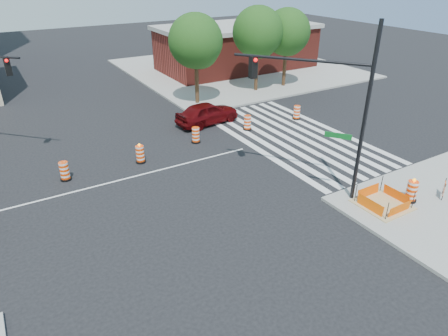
{
  "coord_description": "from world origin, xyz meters",
  "views": [
    {
      "loc": [
        -5.6,
        -18.85,
        10.33
      ],
      "look_at": [
        3.28,
        -3.97,
        1.4
      ],
      "focal_mm": 32.0,
      "sensor_mm": 36.0,
      "label": 1
    }
  ],
  "objects": [
    {
      "name": "brick_storefront",
      "position": [
        18.0,
        18.0,
        2.32
      ],
      "size": [
        16.5,
        8.5,
        4.6
      ],
      "color": "maroon",
      "rests_on": "ground"
    },
    {
      "name": "red_coupe",
      "position": [
        7.25,
        5.02,
        0.8
      ],
      "size": [
        4.87,
        2.44,
        1.59
      ],
      "primitive_type": "imported",
      "rotation": [
        0.0,
        0.0,
        1.69
      ],
      "color": "#4F0608",
      "rests_on": "ground"
    },
    {
      "name": "median_drum_4",
      "position": [
        4.98,
        2.42,
        0.48
      ],
      "size": [
        0.6,
        0.6,
        1.02
      ],
      "color": "black",
      "rests_on": "ground"
    },
    {
      "name": "excavation_pit",
      "position": [
        9.0,
        -9.0,
        0.22
      ],
      "size": [
        2.2,
        2.2,
        0.9
      ],
      "color": "tan",
      "rests_on": "ground"
    },
    {
      "name": "pit_drum",
      "position": [
        10.41,
        -9.41,
        0.65
      ],
      "size": [
        0.62,
        0.62,
        1.22
      ],
      "color": "black",
      "rests_on": "ground"
    },
    {
      "name": "signal_pole_se",
      "position": [
        7.23,
        -6.38,
        5.05
      ],
      "size": [
        3.87,
        5.06,
        8.24
      ],
      "rotation": [
        0.0,
        0.0,
        2.22
      ],
      "color": "black",
      "rests_on": "ground"
    },
    {
      "name": "median_drum_6",
      "position": [
        13.35,
        2.43,
        0.48
      ],
      "size": [
        0.6,
        0.6,
        1.02
      ],
      "color": "black",
      "rests_on": "ground"
    },
    {
      "name": "tree_north_e",
      "position": [
        18.0,
        9.83,
        4.68
      ],
      "size": [
        4.1,
        4.1,
        6.98
      ],
      "color": "#382314",
      "rests_on": "ground"
    },
    {
      "name": "median_drum_2",
      "position": [
        -3.28,
        1.54,
        0.48
      ],
      "size": [
        0.6,
        0.6,
        1.02
      ],
      "color": "black",
      "rests_on": "ground"
    },
    {
      "name": "tree_north_d",
      "position": [
        14.9,
        9.88,
        4.9
      ],
      "size": [
        4.29,
        4.29,
        7.3
      ],
      "color": "#382314",
      "rests_on": "ground"
    },
    {
      "name": "median_drum_3",
      "position": [
        0.9,
        1.49,
        0.49
      ],
      "size": [
        0.6,
        0.6,
        1.18
      ],
      "color": "black",
      "rests_on": "ground"
    },
    {
      "name": "ground",
      "position": [
        0.0,
        0.0,
        0.0
      ],
      "size": [
        120.0,
        120.0,
        0.0
      ],
      "primitive_type": "plane",
      "color": "black",
      "rests_on": "ground"
    },
    {
      "name": "median_drum_5",
      "position": [
        9.05,
        2.55,
        0.48
      ],
      "size": [
        0.6,
        0.6,
        1.02
      ],
      "color": "black",
      "rests_on": "ground"
    },
    {
      "name": "tree_north_c",
      "position": [
        8.72,
        9.34,
        4.78
      ],
      "size": [
        4.19,
        4.19,
        7.12
      ],
      "color": "#382314",
      "rests_on": "ground"
    },
    {
      "name": "crosswalk_east",
      "position": [
        10.95,
        0.0,
        0.01
      ],
      "size": [
        6.75,
        13.5,
        0.01
      ],
      "color": "silver",
      "rests_on": "ground"
    },
    {
      "name": "barricade",
      "position": [
        12.08,
        -10.0,
        0.64
      ],
      "size": [
        0.67,
        0.42,
        0.89
      ],
      "rotation": [
        0.0,
        0.0,
        0.54
      ],
      "color": "#FC4105",
      "rests_on": "ground"
    },
    {
      "name": "sidewalk_ne",
      "position": [
        18.0,
        18.0,
        0.07
      ],
      "size": [
        22.0,
        22.0,
        0.15
      ],
      "primitive_type": "cube",
      "color": "gray",
      "rests_on": "ground"
    },
    {
      "name": "lane_centerline",
      "position": [
        0.0,
        0.0,
        0.01
      ],
      "size": [
        14.0,
        0.12,
        0.01
      ],
      "primitive_type": "cube",
      "color": "silver",
      "rests_on": "ground"
    }
  ]
}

